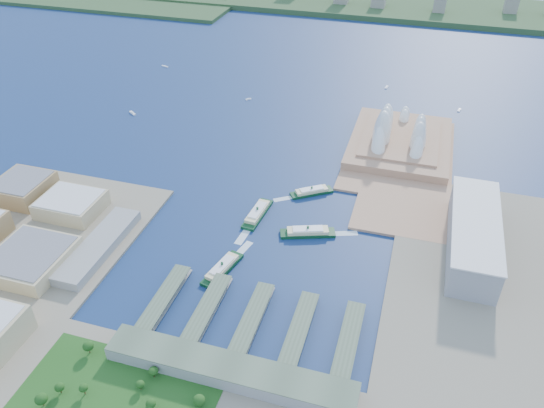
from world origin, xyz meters
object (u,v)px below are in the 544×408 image
(opera_house, at_px, (402,126))
(ferry_c, at_px, (222,267))
(ferry_d, at_px, (308,230))
(ferry_b, at_px, (312,190))
(toaster_building, at_px, (473,235))
(ferry_a, at_px, (257,211))

(opera_house, bearing_deg, ferry_c, -115.07)
(ferry_d, bearing_deg, ferry_c, 120.54)
(ferry_c, bearing_deg, ferry_b, -95.27)
(toaster_building, xyz_separation_m, ferry_c, (-230.51, -100.42, -15.24))
(ferry_a, distance_m, ferry_b, 76.79)
(ferry_a, bearing_deg, ferry_b, 56.22)
(ferry_d, bearing_deg, ferry_b, -9.38)
(opera_house, bearing_deg, ferry_a, -123.65)
(opera_house, bearing_deg, ferry_b, -121.48)
(opera_house, distance_m, ferry_c, 332.73)
(opera_house, xyz_separation_m, ferry_b, (-88.17, -144.00, -27.19))
(opera_house, xyz_separation_m, toaster_building, (90.00, -200.00, -11.50))
(ferry_a, distance_m, ferry_c, 96.37)
(ferry_a, relative_size, ferry_c, 1.05)
(opera_house, relative_size, ferry_b, 3.54)
(ferry_c, bearing_deg, opera_house, -101.84)
(ferry_b, height_order, ferry_c, ferry_c)
(toaster_building, bearing_deg, ferry_b, 162.55)
(ferry_a, bearing_deg, ferry_c, -88.12)
(opera_house, height_order, toaster_building, opera_house)
(ferry_b, bearing_deg, opera_house, 113.90)
(toaster_building, relative_size, ferry_b, 3.05)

